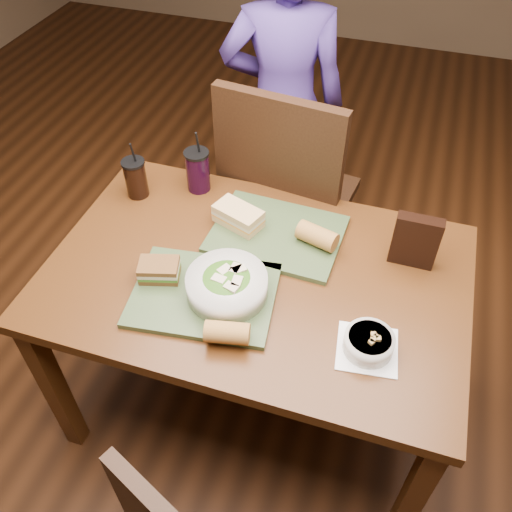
# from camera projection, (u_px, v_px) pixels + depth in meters

# --- Properties ---
(ground) EXTENTS (6.00, 6.00, 0.00)m
(ground) POSITION_uv_depth(u_px,v_px,m) (256.00, 396.00, 2.22)
(ground) COLOR #381C0B
(ground) RESTS_ON ground
(dining_table) EXTENTS (1.30, 0.85, 0.75)m
(dining_table) POSITION_uv_depth(u_px,v_px,m) (256.00, 291.00, 1.75)
(dining_table) COLOR #48270E
(dining_table) RESTS_ON ground
(chair_far) EXTENTS (0.53, 0.54, 1.11)m
(chair_far) POSITION_uv_depth(u_px,v_px,m) (284.00, 195.00, 2.16)
(chair_far) COLOR black
(chair_far) RESTS_ON ground
(diner) EXTENTS (0.62, 0.48, 1.50)m
(diner) POSITION_uv_depth(u_px,v_px,m) (283.00, 107.00, 2.38)
(diner) COLOR #432D7C
(diner) RESTS_ON ground
(tray_near) EXTENTS (0.46, 0.37, 0.02)m
(tray_near) POSITION_uv_depth(u_px,v_px,m) (204.00, 295.00, 1.61)
(tray_near) COLOR #354726
(tray_near) RESTS_ON dining_table
(tray_far) EXTENTS (0.43, 0.34, 0.02)m
(tray_far) POSITION_uv_depth(u_px,v_px,m) (277.00, 234.00, 1.79)
(tray_far) COLOR #354726
(tray_far) RESTS_ON dining_table
(salad_bowl) EXTENTS (0.24, 0.24, 0.08)m
(salad_bowl) POSITION_uv_depth(u_px,v_px,m) (227.00, 284.00, 1.57)
(salad_bowl) COLOR silver
(salad_bowl) RESTS_ON tray_near
(soup_bowl) EXTENTS (0.18, 0.18, 0.07)m
(soup_bowl) POSITION_uv_depth(u_px,v_px,m) (369.00, 343.00, 1.46)
(soup_bowl) COLOR white
(soup_bowl) RESTS_ON dining_table
(sandwich_near) EXTENTS (0.14, 0.11, 0.06)m
(sandwich_near) POSITION_uv_depth(u_px,v_px,m) (159.00, 270.00, 1.63)
(sandwich_near) COLOR #593819
(sandwich_near) RESTS_ON tray_near
(sandwich_far) EXTENTS (0.18, 0.14, 0.06)m
(sandwich_far) POSITION_uv_depth(u_px,v_px,m) (238.00, 216.00, 1.79)
(sandwich_far) COLOR tan
(sandwich_far) RESTS_ON tray_far
(baguette_near) EXTENTS (0.13, 0.08, 0.06)m
(baguette_near) POSITION_uv_depth(u_px,v_px,m) (227.00, 333.00, 1.46)
(baguette_near) COLOR #AD7533
(baguette_near) RESTS_ON tray_near
(baguette_far) EXTENTS (0.14, 0.10, 0.06)m
(baguette_far) POSITION_uv_depth(u_px,v_px,m) (317.00, 236.00, 1.72)
(baguette_far) COLOR #AD7533
(baguette_far) RESTS_ON tray_far
(cup_cola) EXTENTS (0.08, 0.08, 0.22)m
(cup_cola) POSITION_uv_depth(u_px,v_px,m) (136.00, 178.00, 1.90)
(cup_cola) COLOR black
(cup_cola) RESTS_ON dining_table
(cup_berry) EXTENTS (0.09, 0.09, 0.24)m
(cup_berry) POSITION_uv_depth(u_px,v_px,m) (198.00, 170.00, 1.92)
(cup_berry) COLOR black
(cup_berry) RESTS_ON dining_table
(chip_bag) EXTENTS (0.14, 0.04, 0.18)m
(chip_bag) POSITION_uv_depth(u_px,v_px,m) (415.00, 241.00, 1.65)
(chip_bag) COLOR black
(chip_bag) RESTS_ON dining_table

